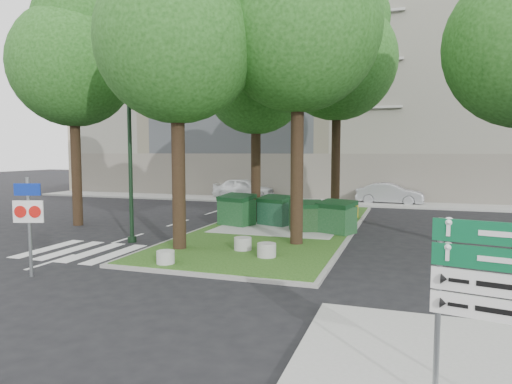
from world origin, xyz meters
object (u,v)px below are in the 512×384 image
at_px(tree_median_near_right, 301,12).
at_px(bollard_left, 166,257).
at_px(tree_median_far, 339,49).
at_px(bollard_mid, 243,244).
at_px(dumpster_c, 306,216).
at_px(dumpster_d, 336,217).
at_px(tree_median_near_left, 180,26).
at_px(dumpster_b, 275,211).
at_px(tree_street_left, 75,53).
at_px(directional_sign, 484,288).
at_px(tree_median_mid, 258,70).
at_px(traffic_sign_pole, 29,213).
at_px(street_lamp, 130,142).
at_px(litter_bin, 354,210).
at_px(car_silver, 390,194).
at_px(car_white, 244,188).
at_px(bollard_right, 267,250).
at_px(dumpster_a, 237,210).

distance_m(tree_median_near_right, bollard_left, 9.18).
bearing_deg(tree_median_far, bollard_mid, -100.60).
xyz_separation_m(dumpster_c, dumpster_d, (1.25, -0.08, 0.03)).
bearing_deg(tree_median_near_left, dumpster_b, 74.59).
bearing_deg(tree_street_left, directional_sign, -36.51).
xyz_separation_m(tree_street_left, bollard_left, (7.52, -5.56, -7.35)).
height_order(dumpster_d, directional_sign, directional_sign).
xyz_separation_m(tree_median_mid, tree_street_left, (-7.50, -3.00, 0.67)).
bearing_deg(traffic_sign_pole, dumpster_d, 33.48).
xyz_separation_m(tree_median_near_left, tree_median_near_right, (3.50, 2.00, 0.67)).
relative_size(bollard_mid, street_lamp, 0.10).
xyz_separation_m(litter_bin, street_lamp, (-7.13, -8.25, 3.21)).
distance_m(bollard_mid, car_silver, 16.65).
bearing_deg(car_white, dumpster_c, -152.10).
distance_m(bollard_right, street_lamp, 6.58).
bearing_deg(dumpster_b, tree_street_left, -146.39).
xyz_separation_m(bollard_mid, car_silver, (4.01, 16.16, 0.35)).
xyz_separation_m(litter_bin, car_silver, (1.39, 7.44, 0.22)).
distance_m(dumpster_d, bollard_left, 7.64).
distance_m(dumpster_b, traffic_sign_pole, 10.54).
xyz_separation_m(tree_median_far, dumpster_a, (-3.73, -4.39, -7.54)).
height_order(tree_median_far, dumpster_d, tree_median_far).
distance_m(dumpster_b, bollard_right, 6.20).
height_order(tree_median_near_right, tree_median_mid, tree_median_near_right).
height_order(tree_median_near_left, dumpster_b, tree_median_near_left).
xyz_separation_m(dumpster_d, car_white, (-8.38, 12.32, -0.00)).
bearing_deg(bollard_right, tree_street_left, 159.06).
distance_m(dumpster_d, traffic_sign_pole, 10.95).
height_order(tree_median_near_left, car_silver, tree_median_near_left).
height_order(tree_median_mid, tree_street_left, tree_street_left).
xyz_separation_m(dumpster_a, dumpster_c, (3.20, -0.53, -0.06)).
distance_m(tree_median_mid, bollard_left, 10.85).
bearing_deg(tree_median_far, tree_median_near_right, -91.53).
bearing_deg(tree_median_far, car_white, 136.33).
xyz_separation_m(bollard_right, directional_sign, (4.92, -7.22, 1.37)).
bearing_deg(traffic_sign_pole, car_white, 76.30).
relative_size(dumpster_a, street_lamp, 0.30).
xyz_separation_m(tree_median_far, car_silver, (2.30, 7.03, -7.64)).
xyz_separation_m(tree_median_near_left, bollard_right, (3.02, -0.33, -6.99)).
relative_size(tree_median_near_right, dumpster_b, 6.98).
distance_m(tree_median_mid, street_lamp, 7.22).
height_order(tree_median_far, street_lamp, tree_median_far).
distance_m(dumpster_d, litter_bin, 4.60).
height_order(tree_median_near_right, dumpster_d, tree_median_near_right).
height_order(tree_median_near_right, tree_street_left, tree_median_near_right).
bearing_deg(dumpster_a, dumpster_b, 38.30).
xyz_separation_m(dumpster_a, dumpster_b, (1.60, 0.57, -0.03)).
bearing_deg(car_white, dumpster_b, -155.91).
bearing_deg(tree_street_left, bollard_mid, -19.20).
distance_m(bollard_left, directional_sign, 9.34).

